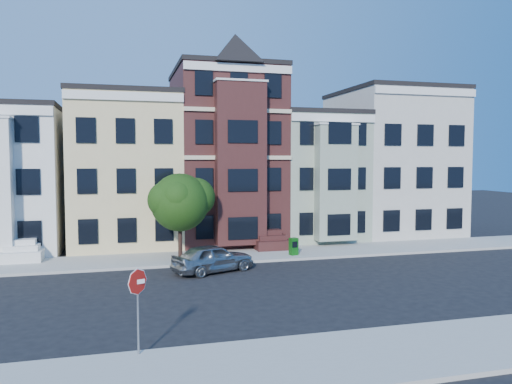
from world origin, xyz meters
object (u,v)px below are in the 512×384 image
object	(u,v)px
street_tree	(180,206)
parked_car	(213,258)
stop_sign	(138,306)
newspaper_box	(294,246)

from	to	relation	value
street_tree	parked_car	bearing A→B (deg)	-66.86
street_tree	stop_sign	bearing A→B (deg)	-101.43
street_tree	newspaper_box	bearing A→B (deg)	-4.41
street_tree	stop_sign	distance (m)	14.19
stop_sign	newspaper_box	bearing A→B (deg)	30.83
street_tree	stop_sign	size ratio (longest dim) A/B	2.11
parked_car	newspaper_box	distance (m)	5.99
street_tree	stop_sign	xyz separation A→B (m)	(-2.79, -13.82, -1.61)
parked_car	newspaper_box	bearing A→B (deg)	-85.02
street_tree	parked_car	distance (m)	4.21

